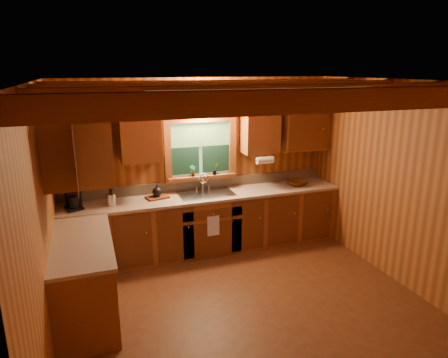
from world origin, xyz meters
name	(u,v)px	position (x,y,z in m)	size (l,w,h in m)	color
room	(248,202)	(0.00, 0.00, 1.30)	(4.20, 4.20, 4.20)	#592D15
ceiling_beams	(250,92)	(0.00, 0.00, 2.49)	(4.20, 2.54, 0.18)	brown
base_cabinets	(180,236)	(-0.49, 1.28, 0.43)	(4.20, 2.22, 0.86)	brown
countertop	(180,206)	(-0.48, 1.29, 0.88)	(4.20, 2.24, 0.04)	tan
backsplash	(201,184)	(0.00, 1.89, 0.98)	(4.20, 0.02, 0.16)	tan
dishwasher_panel	(112,266)	(-1.47, 0.68, 0.43)	(0.02, 0.60, 0.80)	white
upper_cabinets	(169,136)	(-0.56, 1.42, 1.84)	(4.19, 1.77, 0.78)	brown
window	(201,150)	(0.00, 1.87, 1.53)	(1.12, 0.08, 1.00)	brown
window_sill	(202,177)	(0.00, 1.82, 1.12)	(1.06, 0.14, 0.04)	brown
wall_sconce	(202,108)	(0.00, 1.75, 2.16)	(0.45, 0.21, 0.17)	black
paper_towel_roll	(265,160)	(0.92, 1.53, 1.37)	(0.11, 0.11, 0.27)	white
dish_towel	(213,226)	(0.00, 1.26, 0.52)	(0.18, 0.01, 0.30)	white
sink	(206,197)	(0.00, 1.60, 0.86)	(0.82, 0.48, 0.43)	silver
coffee_maker	(73,196)	(-1.86, 1.60, 1.07)	(0.20, 0.25, 0.35)	black
utensil_crock	(111,199)	(-1.38, 1.57, 0.99)	(0.13, 0.13, 0.37)	silver
cutting_board	(157,197)	(-0.73, 1.66, 0.91)	(0.31, 0.22, 0.03)	#5F2E14
teakettle	(157,192)	(-0.73, 1.66, 1.00)	(0.14, 0.14, 0.18)	black
wicker_basket	(297,183)	(1.52, 1.58, 0.94)	(0.33, 0.33, 0.08)	#48230C
potted_plant_left	(193,171)	(-0.15, 1.80, 1.23)	(0.09, 0.06, 0.18)	#5F2E14
potted_plant_right	(215,169)	(0.21, 1.80, 1.23)	(0.10, 0.08, 0.17)	#5F2E14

